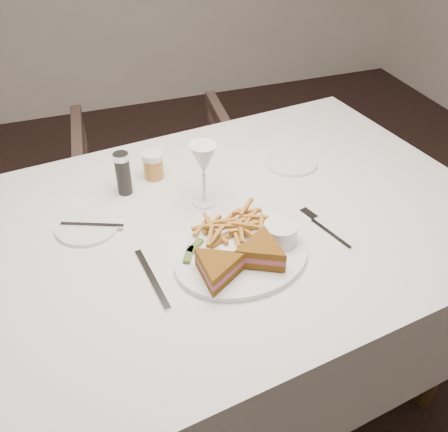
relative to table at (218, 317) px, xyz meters
The scene contains 3 objects.
table is the anchor object (origin of this frame).
chair_far 0.84m from the table, 88.94° to the left, with size 0.65×0.61×0.67m, color #442F29.
table_setting 0.42m from the table, 98.19° to the right, with size 0.78×0.59×0.18m.
Camera 1 is at (-0.05, -0.82, 1.54)m, focal length 40.00 mm.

